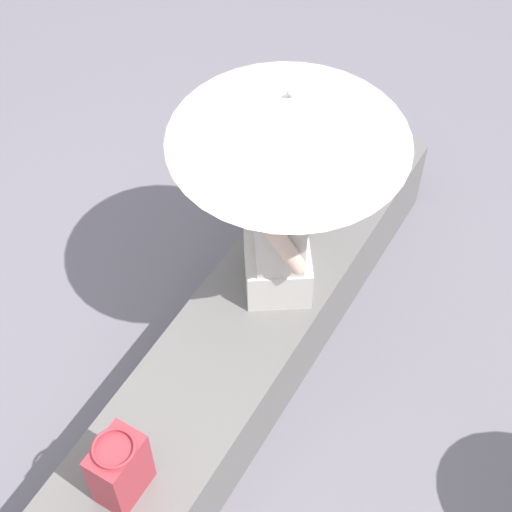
# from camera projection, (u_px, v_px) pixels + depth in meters

# --- Properties ---
(ground_plane) EXTENTS (14.00, 14.00, 0.00)m
(ground_plane) POSITION_uv_depth(u_px,v_px,m) (236.00, 383.00, 3.84)
(ground_plane) COLOR slate
(stone_bench) EXTENTS (3.00, 0.53, 0.43)m
(stone_bench) POSITION_uv_depth(u_px,v_px,m) (235.00, 360.00, 3.68)
(stone_bench) COLOR slate
(stone_bench) RESTS_ON ground
(person_seated) EXTENTS (0.50, 0.43, 0.90)m
(person_seated) POSITION_uv_depth(u_px,v_px,m) (279.00, 223.00, 3.39)
(person_seated) COLOR beige
(person_seated) RESTS_ON stone_bench
(parasol) EXTENTS (0.95, 0.95, 1.04)m
(parasol) POSITION_uv_depth(u_px,v_px,m) (289.00, 119.00, 3.02)
(parasol) COLOR #B7B7BC
(parasol) RESTS_ON stone_bench
(handbag_black) EXTENTS (0.21, 0.16, 0.34)m
(handbag_black) POSITION_uv_depth(u_px,v_px,m) (120.00, 469.00, 2.95)
(handbag_black) COLOR #B2333D
(handbag_black) RESTS_ON stone_bench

